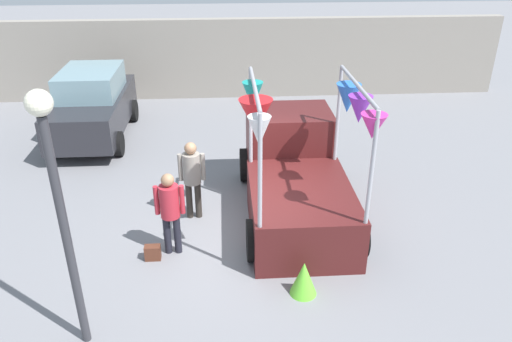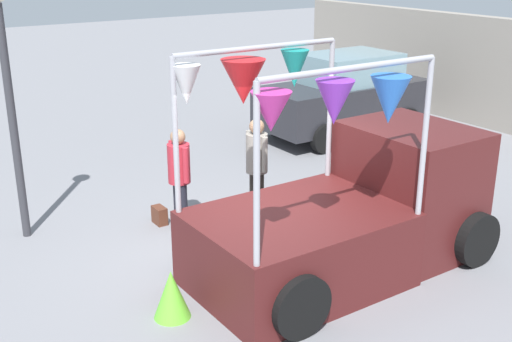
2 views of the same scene
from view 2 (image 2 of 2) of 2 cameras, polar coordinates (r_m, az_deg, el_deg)
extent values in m
plane|color=slate|center=(9.26, -0.32, -7.31)|extent=(60.00, 60.00, 0.00)
cube|color=#4C1919|center=(8.27, 3.66, -6.90)|extent=(1.90, 2.60, 1.00)
cube|color=#4C1919|center=(9.38, 13.42, -1.49)|extent=(1.80, 1.40, 1.80)
cube|color=#8CB2C6|center=(9.24, 13.64, 1.12)|extent=(1.76, 1.37, 0.60)
cylinder|color=black|center=(10.41, 10.70, -2.26)|extent=(0.22, 0.76, 0.76)
cylinder|color=black|center=(9.29, 18.95, -5.74)|extent=(0.22, 0.76, 0.76)
cylinder|color=black|center=(8.68, -3.91, -6.47)|extent=(0.22, 0.76, 0.76)
cylinder|color=black|center=(7.29, 3.87, -11.85)|extent=(0.22, 0.76, 0.76)
cylinder|color=#A5A5AD|center=(9.13, 6.59, 5.42)|extent=(0.07, 0.07, 1.95)
cylinder|color=#A5A5AD|center=(7.95, 14.76, 2.79)|extent=(0.07, 0.07, 1.95)
cylinder|color=#A5A5AD|center=(7.81, -7.17, 2.99)|extent=(0.07, 0.07, 1.95)
cylinder|color=#A5A5AD|center=(6.38, 0.06, -0.61)|extent=(0.07, 0.07, 1.95)
cylinder|color=#A5A5AD|center=(8.21, 0.25, 10.91)|extent=(0.07, 2.44, 0.07)
cylinder|color=#A5A5AD|center=(6.87, 8.61, 9.04)|extent=(0.07, 2.44, 0.07)
cone|color=white|center=(7.73, -6.24, 7.63)|extent=(0.46, 0.46, 0.48)
cone|color=#D83399|center=(6.28, 1.35, 5.29)|extent=(0.43, 0.43, 0.40)
cone|color=red|center=(8.15, -1.14, 7.93)|extent=(0.81, 0.81, 0.57)
cone|color=purple|center=(6.78, 6.98, 6.06)|extent=(0.58, 0.58, 0.48)
cone|color=teal|center=(8.60, 3.45, 9.07)|extent=(0.53, 0.53, 0.50)
cone|color=blue|center=(7.35, 11.78, 6.21)|extent=(0.51, 0.51, 0.54)
cube|color=#26262B|center=(14.93, 7.74, 6.06)|extent=(1.70, 4.00, 0.90)
cube|color=#72939E|center=(14.87, 8.31, 9.05)|extent=(1.50, 2.10, 0.66)
cylinder|color=black|center=(16.47, 8.96, 5.63)|extent=(0.18, 0.64, 0.64)
cylinder|color=black|center=(15.32, 13.29, 4.31)|extent=(0.18, 0.64, 0.64)
cylinder|color=black|center=(14.91, 1.88, 4.43)|extent=(0.18, 0.64, 0.64)
cylinder|color=black|center=(13.63, 6.10, 2.89)|extent=(0.18, 0.64, 0.64)
cylinder|color=black|center=(10.03, -6.96, -2.89)|extent=(0.13, 0.13, 0.76)
cylinder|color=black|center=(9.88, -6.47, -3.22)|extent=(0.13, 0.13, 0.76)
cylinder|color=#B22633|center=(9.72, -6.87, 0.68)|extent=(0.34, 0.34, 0.60)
sphere|color=#997051|center=(9.59, -6.97, 3.04)|extent=(0.23, 0.23, 0.23)
cylinder|color=#B22633|center=(9.90, -7.47, 1.18)|extent=(0.09, 0.09, 0.54)
cylinder|color=#B22633|center=(9.52, -6.26, 0.50)|extent=(0.09, 0.09, 0.54)
cylinder|color=#2D2823|center=(10.32, -0.22, -2.01)|extent=(0.13, 0.13, 0.79)
cylinder|color=#2D2823|center=(10.19, 0.35, -2.31)|extent=(0.13, 0.13, 0.79)
cylinder|color=gray|center=(10.02, 0.06, 1.61)|extent=(0.34, 0.34, 0.62)
sphere|color=#997051|center=(9.90, 0.06, 3.98)|extent=(0.24, 0.24, 0.24)
cylinder|color=gray|center=(10.18, -0.64, 2.08)|extent=(0.09, 0.09, 0.56)
cylinder|color=gray|center=(9.84, 0.79, 1.46)|extent=(0.09, 0.09, 0.56)
cube|color=#592D1E|center=(10.26, -8.57, -3.91)|extent=(0.28, 0.16, 0.28)
cylinder|color=#333338|center=(9.84, -20.77, 3.74)|extent=(0.12, 0.12, 3.44)
cone|color=#66CC33|center=(7.71, -7.51, -10.81)|extent=(0.60, 0.60, 0.60)
camera|label=1|loc=(8.07, -63.70, 18.46)|focal=35.00mm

